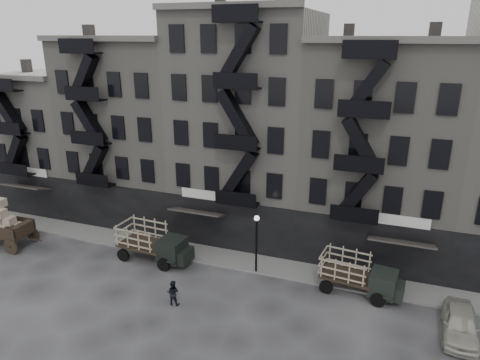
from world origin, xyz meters
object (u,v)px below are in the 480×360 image
(stake_truck_east, at_px, (359,272))
(car_east, at_px, (460,324))
(stake_truck_west, at_px, (153,240))
(pedestrian_mid, at_px, (173,293))
(wagon, at_px, (1,220))

(stake_truck_east, bearing_deg, car_east, -15.77)
(stake_truck_west, relative_size, pedestrian_mid, 3.46)
(stake_truck_west, height_order, pedestrian_mid, stake_truck_west)
(stake_truck_east, height_order, pedestrian_mid, stake_truck_east)
(wagon, xyz_separation_m, pedestrian_mid, (15.98, -2.48, -1.29))
(car_east, distance_m, pedestrian_mid, 16.14)
(stake_truck_west, bearing_deg, pedestrian_mid, -44.37)
(stake_truck_east, bearing_deg, stake_truck_west, -170.39)
(stake_truck_east, relative_size, pedestrian_mid, 3.25)
(car_east, bearing_deg, stake_truck_east, 160.80)
(car_east, bearing_deg, wagon, -176.24)
(wagon, height_order, stake_truck_east, wagon)
(stake_truck_east, height_order, car_east, stake_truck_east)
(pedestrian_mid, bearing_deg, stake_truck_east, -162.01)
(wagon, xyz_separation_m, stake_truck_west, (12.07, 1.85, -0.53))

